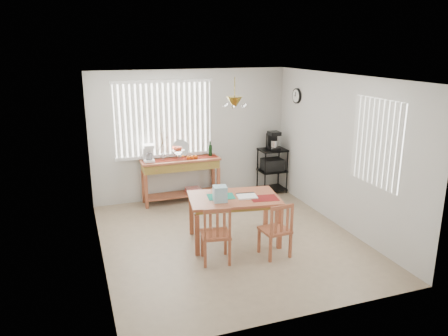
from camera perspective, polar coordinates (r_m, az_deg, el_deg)
name	(u,v)px	position (r m, az deg, el deg)	size (l,w,h in m)	color
ground	(229,239)	(7.21, 0.72, -9.31)	(4.00, 4.50, 0.01)	#9C866A
room_shell	(230,137)	(6.68, 0.75, 4.03)	(4.20, 4.70, 2.70)	silver
sideboard	(181,170)	(8.71, -5.60, -0.22)	(1.56, 0.44, 0.88)	#A95939
sideboard_items	(168,153)	(8.57, -7.34, 1.95)	(1.48, 0.37, 0.67)	maroon
wire_cart	(272,166)	(9.33, 6.32, 0.23)	(0.55, 0.44, 0.94)	black
cart_items	(273,141)	(9.20, 6.39, 3.55)	(0.22, 0.26, 0.39)	black
dining_table	(234,202)	(6.90, 1.30, -4.47)	(1.52, 1.11, 0.75)	#A95939
table_items	(227,195)	(6.71, 0.38, -3.49)	(1.07, 0.66, 0.24)	#167C64
chair_left	(216,235)	(6.32, -1.07, -8.69)	(0.47, 0.47, 0.89)	#A95939
chair_right	(276,230)	(6.55, 6.85, -8.05)	(0.43, 0.43, 0.86)	#A95939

